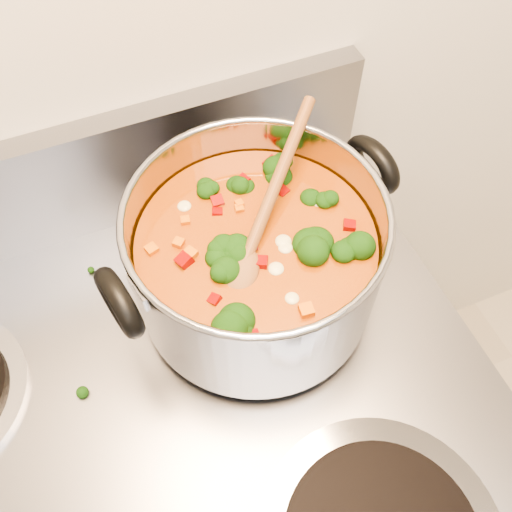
{
  "coord_description": "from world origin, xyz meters",
  "views": [
    {
      "loc": [
        0.0,
        0.98,
        1.52
      ],
      "look_at": [
        0.13,
        1.3,
        1.01
      ],
      "focal_mm": 40.0,
      "sensor_mm": 36.0,
      "label": 1
    }
  ],
  "objects": [
    {
      "name": "stockpot",
      "position": [
        0.13,
        1.3,
        1.01
      ],
      "size": [
        0.33,
        0.27,
        0.16
      ],
      "rotation": [
        0.0,
        0.0,
        0.2
      ],
      "color": "#A5A5AD",
      "rests_on": "electric_range"
    },
    {
      "name": "wooden_spoon",
      "position": [
        0.14,
        1.3,
        1.05
      ],
      "size": [
        0.18,
        0.19,
        0.08
      ],
      "rotation": [
        0.0,
        0.0,
        0.8
      ],
      "color": "brown",
      "rests_on": "stockpot"
    },
    {
      "name": "cooktop_crumbs",
      "position": [
        0.08,
        1.24,
        0.92
      ],
      "size": [
        0.18,
        0.36,
        0.01
      ],
      "color": "black",
      "rests_on": "electric_range"
    }
  ]
}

